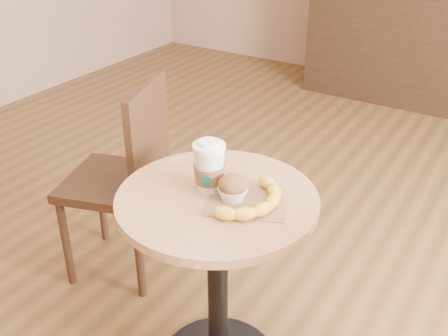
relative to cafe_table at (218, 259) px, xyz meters
The scene contains 6 objects.
cafe_table is the anchor object (origin of this frame).
chair_left 0.70m from the cafe_table, 157.03° to the left, with size 0.51×0.51×0.91m.
kraft_bag 0.27m from the cafe_table, ahead, with size 0.24×0.18×0.00m, color #8E6444.
coffee_cup 0.32m from the cafe_table, 154.71° to the left, with size 0.10×0.10×0.17m.
muffin 0.29m from the cafe_table, ahead, with size 0.09×0.09×0.08m.
banana 0.30m from the cafe_table, ahead, with size 0.16×0.30×0.04m, color yellow, non-canonical shape.
Camera 1 is at (0.64, -1.16, 1.61)m, focal length 42.00 mm.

